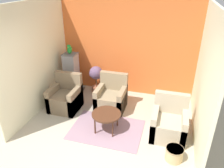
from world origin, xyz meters
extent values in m
plane|color=#B2A893|center=(0.00, 0.00, 0.00)|extent=(20.00, 20.00, 0.00)
cube|color=orange|center=(0.00, 3.04, 1.36)|extent=(3.94, 0.06, 2.72)
cube|color=beige|center=(-1.94, 1.50, 1.36)|extent=(0.06, 3.01, 2.72)
cube|color=beige|center=(1.94, 1.50, 1.36)|extent=(0.06, 3.01, 2.72)
cube|color=gray|center=(0.01, 1.03, 0.01)|extent=(1.62, 1.16, 0.01)
cylinder|color=#472819|center=(0.01, 1.03, 0.43)|extent=(0.66, 0.66, 0.04)
cylinder|color=#472819|center=(-0.20, 0.83, 0.20)|extent=(0.04, 0.04, 0.41)
cylinder|color=#472819|center=(0.21, 0.83, 0.20)|extent=(0.04, 0.04, 0.41)
cylinder|color=#472819|center=(-0.20, 1.24, 0.20)|extent=(0.04, 0.04, 0.41)
cylinder|color=#472819|center=(0.21, 1.24, 0.20)|extent=(0.04, 0.04, 0.41)
cube|color=#7A664C|center=(-1.30, 1.58, 0.23)|extent=(0.73, 0.73, 0.46)
cube|color=#7A664C|center=(-1.30, 1.87, 0.69)|extent=(0.73, 0.14, 0.48)
cube|color=#7A664C|center=(-1.61, 1.58, 0.31)|extent=(0.12, 0.73, 0.62)
cube|color=#7A664C|center=(-1.00, 1.58, 0.31)|extent=(0.12, 0.73, 0.62)
cube|color=tan|center=(1.36, 1.19, 0.23)|extent=(0.73, 0.73, 0.46)
cube|color=tan|center=(1.36, 1.49, 0.69)|extent=(0.73, 0.14, 0.48)
cube|color=tan|center=(1.06, 1.19, 0.31)|extent=(0.12, 0.73, 0.62)
cube|color=tan|center=(1.67, 1.19, 0.31)|extent=(0.12, 0.73, 0.62)
cube|color=#8E7A5B|center=(-0.15, 1.90, 0.23)|extent=(0.73, 0.73, 0.46)
cube|color=#8E7A5B|center=(-0.15, 2.19, 0.69)|extent=(0.73, 0.14, 0.48)
cube|color=#8E7A5B|center=(-0.45, 1.90, 0.31)|extent=(0.12, 0.73, 0.62)
cube|color=#8E7A5B|center=(0.16, 1.90, 0.31)|extent=(0.12, 0.73, 0.62)
cube|color=slate|center=(-1.53, 2.51, 0.04)|extent=(0.53, 0.53, 0.09)
cube|color=#939399|center=(-1.53, 2.51, 0.64)|extent=(0.36, 0.36, 1.10)
cube|color=slate|center=(-1.53, 2.51, 1.20)|extent=(0.38, 0.38, 0.03)
ellipsoid|color=#1E842D|center=(-1.53, 2.51, 1.32)|extent=(0.13, 0.16, 0.20)
sphere|color=#1E842D|center=(-1.53, 2.49, 1.43)|extent=(0.11, 0.11, 0.11)
cone|color=gold|center=(-1.53, 2.44, 1.42)|extent=(0.05, 0.05, 0.05)
cone|color=#1E842D|center=(-1.53, 2.58, 1.30)|extent=(0.06, 0.13, 0.17)
cylinder|color=brown|center=(-0.84, 2.70, 0.09)|extent=(0.29, 0.29, 0.18)
cylinder|color=brown|center=(-0.84, 2.70, 0.34)|extent=(0.03, 0.03, 0.31)
sphere|color=#664C6B|center=(-0.84, 2.70, 0.63)|extent=(0.39, 0.39, 0.39)
sphere|color=#664C6B|center=(-0.95, 2.74, 0.56)|extent=(0.23, 0.23, 0.23)
sphere|color=#664C6B|center=(-0.74, 2.67, 0.58)|extent=(0.21, 0.21, 0.21)
cylinder|color=tan|center=(1.52, 0.53, 0.14)|extent=(0.33, 0.33, 0.27)
cylinder|color=#957E57|center=(1.52, 0.53, 0.26)|extent=(0.34, 0.34, 0.02)
camera|label=1|loc=(1.26, -2.81, 3.19)|focal=35.00mm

